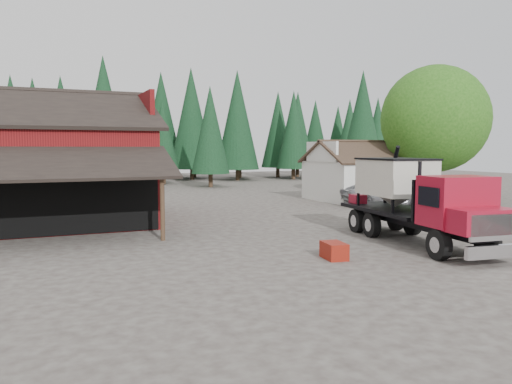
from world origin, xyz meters
name	(u,v)px	position (x,y,z in m)	size (l,w,h in m)	color
ground	(299,239)	(0.00, 0.00, 0.00)	(120.00, 120.00, 0.00)	#3F3631
red_barn	(27,173)	(-11.00, 9.90, 2.69)	(12.80, 13.63, 7.18)	maroon
farmhouse	(365,178)	(13.00, 13.00, 1.67)	(8.60, 6.42, 4.65)	silver
deciduous_tree	(435,123)	(17.01, 9.97, 5.91)	(8.00, 8.00, 10.20)	#382619
conifer_backdrop	(132,182)	(0.00, 42.00, 0.00)	(76.00, 16.00, 16.00)	black
near_pine_b	(210,130)	(6.00, 30.00, 5.89)	(3.96, 3.96, 10.40)	#382619
near_pine_c	(362,122)	(22.00, 26.00, 6.89)	(4.84, 4.84, 12.40)	#382619
near_pine_d	(104,115)	(-4.00, 34.00, 7.39)	(5.28, 5.28, 13.40)	#382619
feed_truck	(416,198)	(4.01, -2.79, 1.93)	(3.61, 9.38, 4.13)	black
silver_car	(386,194)	(11.71, 8.83, 0.86)	(2.85, 6.17, 1.71)	#9FA0A6
equip_box	(334,251)	(-0.77, -3.99, 0.30)	(0.70, 1.10, 0.60)	maroon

